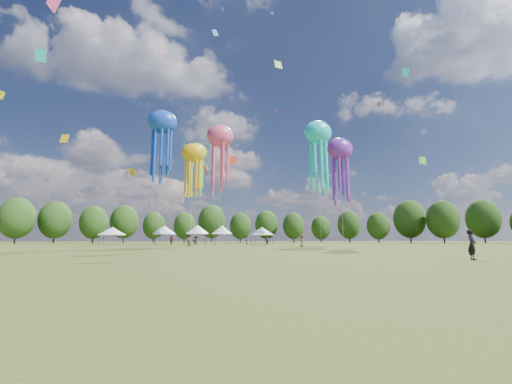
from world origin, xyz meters
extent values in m
plane|color=#384416|center=(0.00, 0.00, 0.00)|extent=(300.00, 300.00, 0.00)
imported|color=black|center=(8.25, -1.85, 0.87)|extent=(0.75, 0.65, 1.73)
imported|color=gray|center=(-5.94, 37.26, 0.91)|extent=(0.94, 0.76, 1.81)
imported|color=gray|center=(-3.50, 54.55, 0.90)|extent=(0.70, 0.96, 1.80)
imported|color=gray|center=(8.22, 57.51, 0.92)|extent=(1.08, 1.13, 1.85)
imported|color=gray|center=(-4.00, 53.00, 0.81)|extent=(1.20, 0.99, 1.61)
imported|color=gray|center=(-8.68, 47.99, 0.91)|extent=(1.08, 0.46, 1.82)
imported|color=gray|center=(9.56, 44.61, 0.81)|extent=(1.54, 1.20, 1.63)
imported|color=gray|center=(-5.51, 41.04, 0.87)|extent=(0.64, 0.75, 1.74)
imported|color=gray|center=(11.33, 31.11, 0.84)|extent=(0.94, 0.96, 1.67)
cylinder|color=#47474C|center=(-22.79, 54.79, 0.96)|extent=(0.08, 0.08, 1.93)
cylinder|color=#47474C|center=(-22.79, 58.76, 0.96)|extent=(0.08, 0.08, 1.93)
cylinder|color=#47474C|center=(-18.83, 54.79, 0.96)|extent=(0.08, 0.08, 1.93)
cylinder|color=#47474C|center=(-18.83, 58.76, 0.96)|extent=(0.08, 0.08, 1.93)
cube|color=silver|center=(-20.81, 56.78, 1.98)|extent=(4.36, 4.36, 0.10)
cone|color=silver|center=(-20.81, 56.78, 2.86)|extent=(5.67, 5.67, 1.65)
cylinder|color=#47474C|center=(-12.00, 53.75, 1.06)|extent=(0.08, 0.08, 2.12)
cylinder|color=#47474C|center=(-12.00, 57.24, 1.06)|extent=(0.08, 0.08, 2.12)
cylinder|color=#47474C|center=(-8.51, 53.75, 1.06)|extent=(0.08, 0.08, 2.12)
cylinder|color=#47474C|center=(-8.51, 57.24, 1.06)|extent=(0.08, 0.08, 2.12)
cube|color=silver|center=(-10.26, 55.49, 2.17)|extent=(3.89, 3.89, 0.10)
cone|color=silver|center=(-10.26, 55.49, 3.14)|extent=(5.06, 5.06, 1.82)
cylinder|color=#47474C|center=(-5.02, 53.50, 1.10)|extent=(0.08, 0.08, 2.21)
cylinder|color=#47474C|center=(-5.02, 57.07, 1.10)|extent=(0.08, 0.08, 2.21)
cylinder|color=#47474C|center=(-1.45, 53.50, 1.10)|extent=(0.08, 0.08, 2.21)
cylinder|color=#47474C|center=(-1.45, 57.07, 1.10)|extent=(0.08, 0.08, 2.21)
cube|color=silver|center=(-3.23, 55.28, 2.26)|extent=(3.97, 3.97, 0.10)
cone|color=silver|center=(-3.23, 55.28, 3.25)|extent=(5.16, 5.16, 1.89)
cylinder|color=#47474C|center=(0.60, 54.04, 1.10)|extent=(0.08, 0.08, 2.20)
cylinder|color=#47474C|center=(0.60, 57.32, 1.10)|extent=(0.08, 0.08, 2.20)
cylinder|color=#47474C|center=(3.88, 54.04, 1.10)|extent=(0.08, 0.08, 2.20)
cylinder|color=#47474C|center=(3.88, 57.32, 1.10)|extent=(0.08, 0.08, 2.20)
cube|color=silver|center=(2.24, 55.68, 2.25)|extent=(3.68, 3.68, 0.10)
cone|color=silver|center=(2.24, 55.68, 3.25)|extent=(4.78, 4.78, 1.89)
cylinder|color=#47474C|center=(8.91, 51.25, 1.00)|extent=(0.08, 0.08, 2.00)
cylinder|color=#47474C|center=(8.91, 55.07, 1.00)|extent=(0.08, 0.08, 2.00)
cylinder|color=#47474C|center=(12.73, 51.25, 1.00)|extent=(0.08, 0.08, 2.00)
cylinder|color=#47474C|center=(12.73, 55.07, 1.00)|extent=(0.08, 0.08, 2.00)
cube|color=silver|center=(10.82, 53.16, 2.05)|extent=(4.23, 4.23, 0.10)
cone|color=silver|center=(10.82, 53.16, 2.96)|extent=(5.49, 5.49, 1.72)
ellipsoid|color=#80E225|center=(-5.02, 37.86, 16.00)|extent=(3.66, 2.56, 3.11)
cylinder|color=beige|center=(-5.02, 37.86, 8.00)|extent=(0.03, 0.03, 16.00)
ellipsoid|color=#F44777|center=(-0.09, 44.22, 21.28)|extent=(5.26, 3.68, 4.47)
cylinder|color=beige|center=(-0.09, 44.22, 10.64)|extent=(0.03, 0.03, 21.28)
ellipsoid|color=purple|center=(15.12, 24.97, 14.38)|extent=(3.96, 2.77, 3.37)
cylinder|color=beige|center=(15.12, 24.97, 7.19)|extent=(0.03, 0.03, 14.38)
ellipsoid|color=blue|center=(-10.65, 34.33, 19.57)|extent=(4.50, 3.15, 3.82)
cylinder|color=beige|center=(-10.65, 34.33, 9.79)|extent=(0.03, 0.03, 19.57)
ellipsoid|color=#EAA50E|center=(-6.43, 21.20, 11.38)|extent=(2.69, 1.88, 2.28)
cylinder|color=beige|center=(-6.43, 21.20, 5.69)|extent=(0.03, 0.03, 11.38)
ellipsoid|color=#1ADCE3|center=(21.41, 45.31, 24.13)|extent=(6.16, 4.31, 5.24)
cylinder|color=beige|center=(21.41, 45.31, 12.07)|extent=(0.03, 0.03, 24.13)
cube|color=blue|center=(-3.46, 26.92, 31.31)|extent=(1.09, 0.25, 1.23)
cube|color=#1ADCE3|center=(-6.56, 64.98, 24.62)|extent=(0.94, 1.69, 2.24)
cube|color=#F44777|center=(17.56, 62.88, 35.50)|extent=(0.62, 0.73, 0.80)
cube|color=red|center=(1.40, 37.81, 15.04)|extent=(1.15, 0.48, 1.44)
cube|color=blue|center=(1.25, 53.38, 55.90)|extent=(0.95, 0.46, 0.99)
cube|color=#1ADCE3|center=(27.17, 24.49, 27.88)|extent=(1.14, 0.53, 1.50)
cube|color=#F44777|center=(-25.18, 28.11, 32.99)|extent=(1.15, 1.85, 2.47)
cube|color=red|center=(-12.15, 43.74, 37.33)|extent=(0.21, 1.50, 1.91)
cube|color=#EAA50E|center=(-19.25, 70.36, 18.46)|extent=(2.09, 0.94, 2.24)
cube|color=yellow|center=(-34.37, 37.35, 22.75)|extent=(0.85, 1.18, 1.20)
cube|color=#80E225|center=(11.19, 41.50, 36.44)|extent=(1.60, 0.95, 2.02)
cube|color=#1ADCE3|center=(31.83, 51.48, 23.71)|extent=(0.86, 2.11, 2.51)
cube|color=purple|center=(28.64, 61.52, 23.80)|extent=(0.54, 1.26, 1.58)
cube|color=red|center=(26.17, 30.40, 24.88)|extent=(0.29, 0.87, 1.01)
cube|color=#EAA50E|center=(-30.69, 54.81, 21.59)|extent=(1.68, 1.03, 1.93)
cube|color=yellow|center=(-2.44, 44.82, 14.80)|extent=(0.80, 1.11, 1.18)
cube|color=#80E225|center=(34.43, 30.27, 15.10)|extent=(1.44, 0.75, 1.62)
cube|color=blue|center=(12.90, 50.79, 55.15)|extent=(0.74, 0.24, 0.90)
cube|color=#1ADCE3|center=(-22.83, 19.75, 20.58)|extent=(1.05, 0.58, 1.30)
cube|color=#F44777|center=(-1.87, 53.86, 16.19)|extent=(1.27, 2.15, 2.18)
cylinder|color=#38281C|center=(-47.17, 78.19, 1.68)|extent=(0.44, 0.44, 3.36)
ellipsoid|color=#264416|center=(-47.17, 78.19, 6.51)|extent=(8.40, 8.40, 10.51)
cylinder|color=#38281C|center=(-40.68, 85.49, 1.71)|extent=(0.44, 0.44, 3.41)
ellipsoid|color=#264416|center=(-40.68, 85.49, 6.61)|extent=(8.53, 8.53, 10.66)
cylinder|color=#38281C|center=(-30.60, 85.02, 1.53)|extent=(0.44, 0.44, 3.07)
ellipsoid|color=#264416|center=(-30.60, 85.02, 5.94)|extent=(7.66, 7.66, 9.58)
cylinder|color=#38281C|center=(-23.51, 93.33, 1.72)|extent=(0.44, 0.44, 3.43)
ellipsoid|color=#264416|center=(-23.51, 93.33, 6.65)|extent=(8.58, 8.58, 10.73)
cylinder|color=#38281C|center=(-14.76, 98.96, 1.47)|extent=(0.44, 0.44, 2.95)
ellipsoid|color=#264416|center=(-14.76, 98.96, 5.71)|extent=(7.37, 7.37, 9.21)
cylinder|color=#38281C|center=(-4.70, 95.06, 1.45)|extent=(0.44, 0.44, 2.89)
ellipsoid|color=#264416|center=(-4.70, 95.06, 5.61)|extent=(7.23, 7.23, 9.04)
cylinder|color=#38281C|center=(4.91, 99.49, 1.92)|extent=(0.44, 0.44, 3.84)
ellipsoid|color=#264416|center=(4.91, 99.49, 7.44)|extent=(9.60, 9.60, 11.99)
cylinder|color=#38281C|center=(13.19, 88.44, 1.42)|extent=(0.44, 0.44, 2.84)
ellipsoid|color=#264416|center=(13.19, 88.44, 5.51)|extent=(7.11, 7.11, 8.89)
cylinder|color=#38281C|center=(22.93, 91.04, 1.58)|extent=(0.44, 0.44, 3.16)
ellipsoid|color=#264416|center=(22.93, 91.04, 6.13)|extent=(7.91, 7.91, 9.88)
cylinder|color=#38281C|center=(30.69, 85.29, 1.44)|extent=(0.44, 0.44, 2.88)
ellipsoid|color=#264416|center=(30.69, 85.29, 5.59)|extent=(7.21, 7.21, 9.01)
cylinder|color=#38281C|center=(41.52, 87.24, 1.31)|extent=(0.44, 0.44, 2.63)
ellipsoid|color=#264416|center=(41.52, 87.24, 5.09)|extent=(6.57, 6.57, 8.22)
cylinder|color=#38281C|center=(50.52, 83.73, 1.56)|extent=(0.44, 0.44, 3.13)
ellipsoid|color=#264416|center=(50.52, 83.73, 6.06)|extent=(7.81, 7.81, 9.77)
cylinder|color=#38281C|center=(53.64, 71.81, 1.36)|extent=(0.44, 0.44, 2.72)
ellipsoid|color=#264416|center=(53.64, 71.81, 5.27)|extent=(6.80, 6.80, 8.50)
cylinder|color=#38281C|center=(62.96, 68.92, 1.90)|extent=(0.44, 0.44, 3.81)
ellipsoid|color=#264416|center=(62.96, 68.92, 7.38)|extent=(9.52, 9.52, 11.90)
cylinder|color=#38281C|center=(66.57, 59.80, 1.76)|extent=(0.44, 0.44, 3.51)
ellipsoid|color=#264416|center=(66.57, 59.80, 6.80)|extent=(8.78, 8.78, 10.97)
cylinder|color=#38281C|center=(79.39, 58.26, 1.82)|extent=(0.44, 0.44, 3.64)
ellipsoid|color=#264416|center=(79.39, 58.26, 7.05)|extent=(9.10, 9.10, 11.37)
camera|label=1|loc=(-8.47, -17.02, 1.20)|focal=22.72mm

